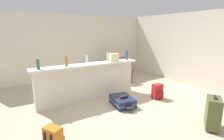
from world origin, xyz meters
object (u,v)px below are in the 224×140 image
at_px(bottle_amber, 66,61).
at_px(bottle_blue, 127,56).
at_px(bottle_white, 108,57).
at_px(suitcase_flat_navy, 122,101).
at_px(book_stack, 122,96).
at_px(suitcase_upright_olive, 213,113).
at_px(backpack_orange, 54,139).
at_px(dining_chair_far_side, 112,64).
at_px(bottle_green, 38,64).
at_px(dining_table, 117,63).
at_px(dining_chair_near_partition, 124,69).
at_px(bottle_clear, 87,59).
at_px(grocery_bag, 114,57).
at_px(backpack_red, 157,92).

distance_m(bottle_amber, bottle_blue, 1.84).
xyz_separation_m(bottle_white, suitcase_flat_navy, (-0.03, -0.78, -1.04)).
bearing_deg(suitcase_flat_navy, book_stack, -159.97).
relative_size(suitcase_upright_olive, backpack_orange, 1.60).
bearing_deg(dining_chair_far_side, bottle_green, -148.61).
xyz_separation_m(bottle_amber, dining_table, (2.40, 1.40, -0.50)).
relative_size(dining_chair_near_partition, suitcase_upright_olive, 1.39).
bearing_deg(suitcase_upright_olive, bottle_white, 108.09).
distance_m(bottle_white, backpack_orange, 2.75).
height_order(bottle_amber, suitcase_flat_navy, bottle_amber).
bearing_deg(bottle_white, suitcase_flat_navy, -91.87).
relative_size(bottle_amber, suitcase_flat_navy, 0.30).
distance_m(bottle_clear, grocery_bag, 0.81).
bearing_deg(backpack_orange, suitcase_flat_navy, 24.64).
bearing_deg(dining_chair_near_partition, backpack_orange, -141.22).
height_order(grocery_bag, dining_chair_near_partition, grocery_bag).
xyz_separation_m(bottle_blue, dining_chair_near_partition, (0.53, 0.87, -0.64)).
bearing_deg(dining_chair_far_side, dining_chair_near_partition, -96.39).
height_order(bottle_blue, backpack_orange, bottle_blue).
bearing_deg(bottle_green, grocery_bag, 1.30).
height_order(bottle_clear, bottle_blue, bottle_blue).
bearing_deg(book_stack, backpack_orange, -155.34).
xyz_separation_m(bottle_green, suitcase_flat_navy, (1.83, -0.78, -1.02)).
height_order(bottle_green, book_stack, bottle_green).
bearing_deg(book_stack, suitcase_upright_olive, -64.08).
xyz_separation_m(bottle_blue, grocery_bag, (-0.43, 0.06, -0.03)).
bearing_deg(book_stack, bottle_white, 87.52).
distance_m(bottle_clear, backpack_red, 2.18).
bearing_deg(dining_chair_near_partition, suitcase_flat_navy, -126.33).
bearing_deg(bottle_amber, bottle_green, -179.71).
xyz_separation_m(bottle_green, grocery_bag, (2.07, 0.05, -0.01)).
relative_size(suitcase_flat_navy, suitcase_upright_olive, 1.30).
relative_size(bottle_clear, suitcase_flat_navy, 0.26).
relative_size(dining_chair_near_partition, backpack_orange, 2.21).
bearing_deg(dining_chair_near_partition, dining_table, 87.31).
distance_m(bottle_white, dining_chair_near_partition, 1.59).
relative_size(suitcase_upright_olive, backpack_red, 1.60).
distance_m(dining_chair_near_partition, suitcase_flat_navy, 2.07).
xyz_separation_m(bottle_green, bottle_clear, (1.26, 0.13, -0.01)).
distance_m(bottle_green, bottle_white, 1.85).
relative_size(dining_table, dining_chair_near_partition, 1.18).
bearing_deg(suitcase_flat_navy, backpack_orange, -155.36).
height_order(suitcase_flat_navy, suitcase_upright_olive, suitcase_upright_olive).
xyz_separation_m(bottle_white, grocery_bag, (0.22, 0.04, -0.02)).
distance_m(grocery_bag, backpack_orange, 2.93).
height_order(bottle_green, dining_chair_far_side, bottle_green).
xyz_separation_m(bottle_blue, book_stack, (-0.69, -0.77, -0.90)).
height_order(bottle_green, backpack_orange, bottle_green).
bearing_deg(dining_chair_far_side, dining_table, -100.22).
height_order(suitcase_upright_olive, backpack_orange, suitcase_upright_olive).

